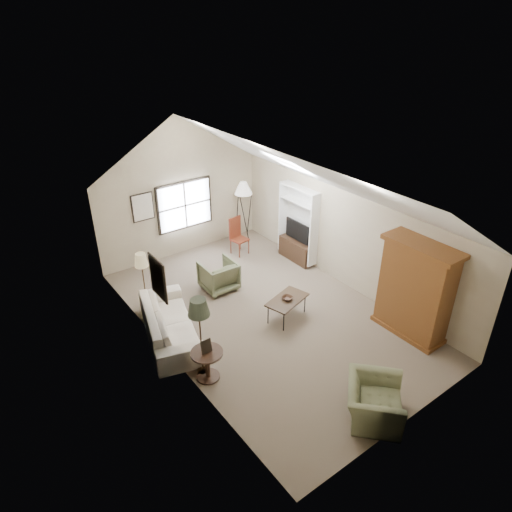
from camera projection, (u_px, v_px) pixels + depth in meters
room_shell at (268, 186)px, 9.31m from camera, size 5.01×8.01×4.00m
window at (185, 205)px, 13.00m from camera, size 1.72×0.08×1.42m
skylight at (288, 163)px, 10.62m from camera, size 0.80×1.20×0.52m
wall_art at (150, 241)px, 10.41m from camera, size 1.97×3.71×0.88m
armoire at (415, 290)px, 9.77m from camera, size 0.60×1.50×2.20m
tv_alcove at (298, 223)px, 12.65m from camera, size 0.32×1.30×2.10m
media_console at (296, 250)px, 13.05m from camera, size 0.34×1.18×0.60m
tv_panel at (297, 231)px, 12.75m from camera, size 0.05×0.90×0.55m
sofa at (169, 322)px, 9.96m from camera, size 1.65×2.71×0.74m
armchair_near at (374, 402)px, 7.98m from camera, size 1.45×1.44×0.71m
armchair_far at (219, 275)px, 11.65m from camera, size 0.86×0.88×0.78m
coffee_table at (287, 308)px, 10.60m from camera, size 1.15×0.84×0.53m
bowl at (287, 298)px, 10.46m from camera, size 0.31×0.31×0.06m
side_table at (208, 365)px, 8.86m from camera, size 0.78×0.78×0.63m
side_chair at (240, 236)px, 13.26m from camera, size 0.49×0.49×1.11m
tripod_lamp at (244, 210)px, 14.04m from camera, size 0.59×0.59×1.86m
dark_lamp at (201, 336)px, 8.72m from camera, size 0.52×0.52×1.77m
tan_lamp at (144, 282)px, 10.60m from camera, size 0.39×0.39×1.59m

